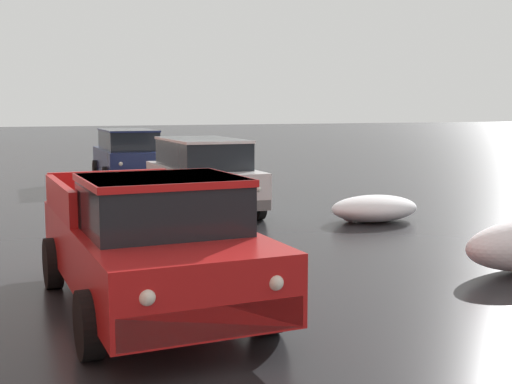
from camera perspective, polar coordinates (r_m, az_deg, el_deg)
name	(u,v)px	position (r m, az deg, el deg)	size (l,w,h in m)	color
snow_bank_along_left_kerb	(373,208)	(15.33, 9.99, -1.40)	(2.11, 1.39, 0.59)	white
pickup_truck_red_approaching_near_lane	(150,242)	(8.47, -9.06, -4.23)	(2.29, 5.03, 1.76)	red
suv_white_parked_kerbside_close	(202,173)	(16.22, -4.63, 1.64)	(2.25, 4.58, 1.82)	silver
suv_darkblue_parked_kerbside_mid	(128,153)	(23.64, -10.87, 3.26)	(2.39, 4.79, 1.82)	navy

